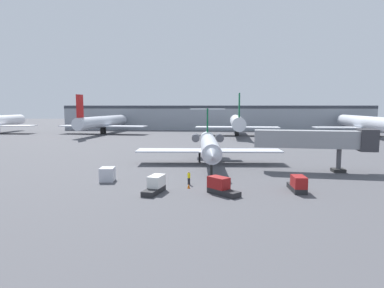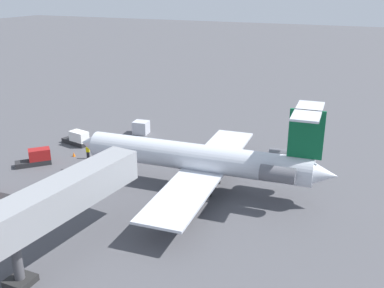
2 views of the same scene
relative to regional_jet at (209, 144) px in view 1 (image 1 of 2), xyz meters
name	(u,v)px [view 1 (image 1 of 2)]	position (x,y,z in m)	size (l,w,h in m)	color
ground_plane	(207,166)	(-0.18, -2.40, -3.42)	(400.00, 400.00, 0.10)	#4C4C51
regional_jet	(209,144)	(0.00, 0.00, 0.00)	(24.97, 27.55, 9.37)	silver
jet_bridge	(321,140)	(16.98, -5.65, 1.43)	(17.64, 4.60, 6.49)	gray
ground_crew_marshaller	(189,178)	(-1.99, -15.95, -2.51)	(0.39, 0.47, 1.69)	black
baggage_tug_lead	(155,185)	(-5.46, -20.16, -2.53)	(2.20, 4.20, 1.90)	#262628
baggage_tug_trailing	(298,185)	(10.89, -18.50, -2.53)	(1.57, 4.06, 1.90)	#262628
baggage_tug_spare	(221,187)	(2.02, -20.27, -2.53)	(3.85, 3.79, 1.90)	#262628
cargo_container_uld	(107,174)	(-12.88, -14.84, -2.47)	(2.02, 2.24, 1.79)	silver
traffic_cone_near	(151,179)	(-7.12, -14.54, -3.09)	(0.36, 0.36, 0.55)	orange
traffic_cone_mid	(189,186)	(-1.82, -17.99, -3.09)	(0.36, 0.36, 0.55)	orange
terminal_building	(215,117)	(-0.18, 88.73, 1.67)	(125.45, 19.72, 10.04)	#8C939E
parked_airliner_west_mid	(103,122)	(-39.40, 58.74, 0.89)	(31.23, 36.93, 13.32)	silver
parked_airliner_centre	(237,123)	(7.52, 56.14, 1.02)	(27.71, 32.96, 13.56)	silver
parked_airliner_east_mid	(364,123)	(48.82, 57.52, 1.05)	(31.65, 37.65, 13.63)	silver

